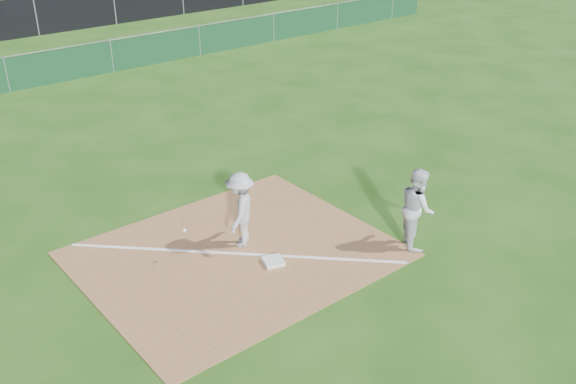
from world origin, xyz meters
The scene contains 7 objects.
ground centered at (0.00, 10.00, 0.00)m, with size 90.00×90.00×0.00m, color #1F480F.
infield_dirt centered at (0.00, 1.00, 0.01)m, with size 6.00×5.00×0.02m, color brown.
foul_line centered at (0.00, 1.00, 0.03)m, with size 0.08×7.00×0.01m, color white.
green_fence centered at (0.00, 15.00, 0.60)m, with size 44.00×0.05×1.20m, color #0D331A.
first_base centered at (0.38, 0.23, 0.06)m, with size 0.39×0.39×0.08m, color silver.
play_at_first centered at (0.33, 1.26, 0.83)m, with size 1.89×1.14×1.63m.
runner centered at (3.17, -1.05, 0.87)m, with size 0.85×0.66×1.74m, color silver.
Camera 1 is at (-6.29, -8.38, 7.11)m, focal length 40.00 mm.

